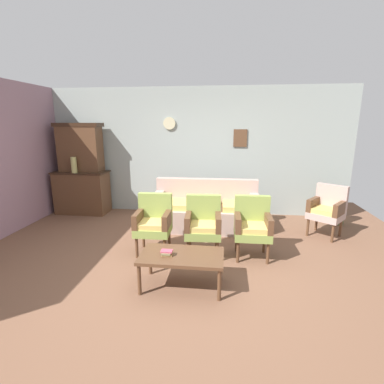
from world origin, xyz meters
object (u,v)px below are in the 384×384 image
(armchair_by_doorway, at_px, (203,223))
(armchair_row_middle, at_px, (154,221))
(book_stack_on_table, at_px, (167,253))
(vase_on_cabinet, at_px, (74,165))
(floor_vase_by_wall, at_px, (339,206))
(floral_couch, at_px, (206,211))
(coffee_table, at_px, (182,258))
(side_cabinet, at_px, (82,192))
(armchair_near_couch_end, at_px, (252,224))
(wingback_chair_by_fireplace, at_px, (327,208))

(armchair_by_doorway, bearing_deg, armchair_row_middle, 179.26)
(armchair_row_middle, bearing_deg, book_stack_on_table, -67.06)
(vase_on_cabinet, xyz_separation_m, floor_vase_by_wall, (5.41, 0.08, -0.73))
(floral_couch, bearing_deg, coffee_table, -93.77)
(side_cabinet, height_order, floor_vase_by_wall, side_cabinet)
(armchair_near_couch_end, distance_m, floor_vase_by_wall, 2.45)
(armchair_by_doorway, relative_size, book_stack_on_table, 6.54)
(wingback_chair_by_fireplace, relative_size, book_stack_on_table, 6.54)
(armchair_row_middle, relative_size, coffee_table, 0.90)
(armchair_by_doorway, relative_size, coffee_table, 0.90)
(wingback_chair_by_fireplace, xyz_separation_m, book_stack_on_table, (-2.45, -1.96, -0.05))
(armchair_by_doorway, xyz_separation_m, wingback_chair_by_fireplace, (2.10, 1.02, 0.00))
(side_cabinet, relative_size, armchair_row_middle, 1.28)
(armchair_near_couch_end, bearing_deg, floral_couch, 124.64)
(wingback_chair_by_fireplace, bearing_deg, floor_vase_by_wall, 55.92)
(armchair_by_doorway, height_order, wingback_chair_by_fireplace, same)
(armchair_row_middle, distance_m, armchair_by_doorway, 0.76)
(vase_on_cabinet, distance_m, book_stack_on_table, 3.63)
(wingback_chair_by_fireplace, bearing_deg, side_cabinet, 171.24)
(vase_on_cabinet, bearing_deg, side_cabinet, 78.81)
(armchair_near_couch_end, xyz_separation_m, book_stack_on_table, (-1.08, -0.98, -0.05))
(side_cabinet, bearing_deg, floral_couch, -12.61)
(floor_vase_by_wall, bearing_deg, floral_couch, -168.59)
(side_cabinet, distance_m, armchair_by_doorway, 3.34)
(vase_on_cabinet, bearing_deg, armchair_row_middle, -36.97)
(floral_couch, xyz_separation_m, coffee_table, (-0.14, -2.06, 0.05))
(coffee_table, height_order, book_stack_on_table, book_stack_on_table)
(armchair_near_couch_end, height_order, book_stack_on_table, armchair_near_couch_end)
(armchair_row_middle, xyz_separation_m, wingback_chair_by_fireplace, (2.86, 1.01, 0.00))
(side_cabinet, height_order, armchair_by_doorway, side_cabinet)
(floor_vase_by_wall, bearing_deg, book_stack_on_table, -137.87)
(side_cabinet, distance_m, armchair_row_middle, 2.72)
(floral_couch, bearing_deg, armchair_near_couch_end, -55.36)
(armchair_near_couch_end, xyz_separation_m, floor_vase_by_wall, (1.82, 1.64, -0.13))
(wingback_chair_by_fireplace, relative_size, coffee_table, 0.90)
(side_cabinet, xyz_separation_m, armchair_row_middle, (2.07, -1.77, 0.03))
(armchair_by_doorway, distance_m, floor_vase_by_wall, 3.05)
(vase_on_cabinet, distance_m, floor_vase_by_wall, 5.46)
(side_cabinet, xyz_separation_m, wingback_chair_by_fireplace, (4.93, -0.76, 0.03))
(armchair_row_middle, xyz_separation_m, book_stack_on_table, (0.40, -0.95, -0.05))
(floral_couch, relative_size, armchair_row_middle, 2.20)
(armchair_by_doorway, relative_size, wingback_chair_by_fireplace, 1.00)
(armchair_near_couch_end, xyz_separation_m, wingback_chair_by_fireplace, (1.37, 0.98, 0.00))
(armchair_near_couch_end, bearing_deg, floor_vase_by_wall, 42.03)
(armchair_row_middle, bearing_deg, floor_vase_by_wall, 26.80)
(wingback_chair_by_fireplace, height_order, book_stack_on_table, wingback_chair_by_fireplace)
(vase_on_cabinet, distance_m, armchair_by_doorway, 3.34)
(side_cabinet, distance_m, floor_vase_by_wall, 5.37)
(armchair_row_middle, xyz_separation_m, floor_vase_by_wall, (3.30, 1.67, -0.13))
(coffee_table, xyz_separation_m, floor_vase_by_wall, (2.72, 2.58, -0.01))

